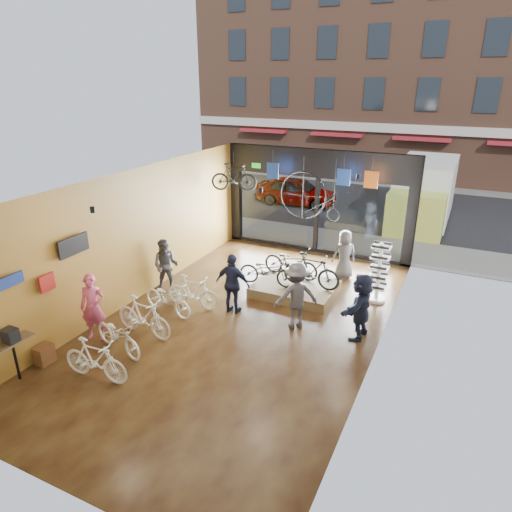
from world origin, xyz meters
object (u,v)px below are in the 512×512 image
Objects in this scene: customer_3 at (296,296)px; customer_4 at (344,255)px; display_platform at (295,289)px; customer_2 at (233,284)px; floor_bike_5 at (193,292)px; customer_1 at (166,266)px; street_car at (296,191)px; floor_bike_3 at (144,317)px; floor_bike_1 at (95,360)px; customer_5 at (361,306)px; display_bike_right at (291,262)px; floor_bike_2 at (118,335)px; customer_0 at (93,307)px; display_bike_left at (268,271)px; box_truck at (422,195)px; floor_bike_4 at (168,298)px; penny_farthing at (312,198)px; sunglasses_rack at (379,272)px; display_bike_mid at (311,271)px; hung_bike at (234,177)px.

customer_4 is at bearing -132.54° from customer_3.
customer_2 reaches higher than display_platform.
floor_bike_5 is 1.51m from customer_1.
street_car is 13.67m from floor_bike_3.
street_car is 2.53× the size of floor_bike_1.
customer_4 is at bearing -152.34° from customer_5.
street_car is 2.36× the size of floor_bike_3.
display_bike_right is at bearing 124.49° from display_platform.
street_car is at bearing 18.90° from floor_bike_2.
display_platform is at bearing 28.77° from customer_0.
display_platform is 1.46× the size of customer_1.
customer_2 is at bearing 158.33° from display_bike_left.
floor_bike_4 is (-5.24, -11.42, -0.90)m from box_truck.
penny_farthing reaches higher than customer_4.
sunglasses_rack is at bearing 18.15° from customer_0.
customer_3 reaches higher than floor_bike_3.
floor_bike_3 is (0.07, 0.86, 0.08)m from floor_bike_2.
display_bike_left is at bearing -82.88° from customer_3.
floor_bike_1 is at bearing 167.46° from display_bike_right.
street_car is at bearing -145.94° from customer_5.
customer_2 is at bearing 140.98° from display_bike_mid.
customer_2 is at bearing 166.67° from display_bike_right.
display_bike_right is at bearing -22.43° from floor_bike_3.
floor_bike_5 is at bearing 131.29° from display_bike_left.
floor_bike_5 is (0.32, 1.79, -0.03)m from floor_bike_3.
customer_0 is (-1.34, -2.41, 0.37)m from floor_bike_5.
display_bike_mid is (3.16, 4.77, 0.39)m from floor_bike_2.
box_truck is at bearing -99.19° from street_car.
display_bike_mid is (3.08, 3.91, 0.30)m from floor_bike_3.
floor_bike_3 is at bearing 143.63° from display_bike_mid.
floor_bike_5 reaches higher than floor_bike_4.
penny_farthing reaches higher than customer_5.
floor_bike_5 is (1.39, -11.84, -0.21)m from street_car.
floor_bike_3 is 1.10× the size of hung_bike.
floor_bike_2 is (1.00, -14.49, -0.26)m from street_car.
floor_bike_1 is 6.27m from display_platform.
box_truck reaches higher than display_bike_mid.
floor_bike_4 is 5.25m from hung_bike.
floor_bike_5 is 5.35m from sunglasses_rack.
floor_bike_1 is 3.70m from floor_bike_5.
customer_5 reaches higher than display_bike_left.
hung_bike is (-2.84, -0.02, 0.43)m from penny_farthing.
floor_bike_5 is at bearing -26.26° from floor_bike_4.
street_car reaches higher than display_bike_right.
box_truck is at bearing -11.17° from display_bike_mid.
customer_5 is (2.34, -1.62, 0.72)m from display_platform.
customer_1 is 0.92× the size of sunglasses_rack.
box_truck reaches higher than customer_4.
floor_bike_2 is at bearing 11.61° from floor_bike_1.
customer_4 is (2.13, 3.63, -0.06)m from customer_2.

